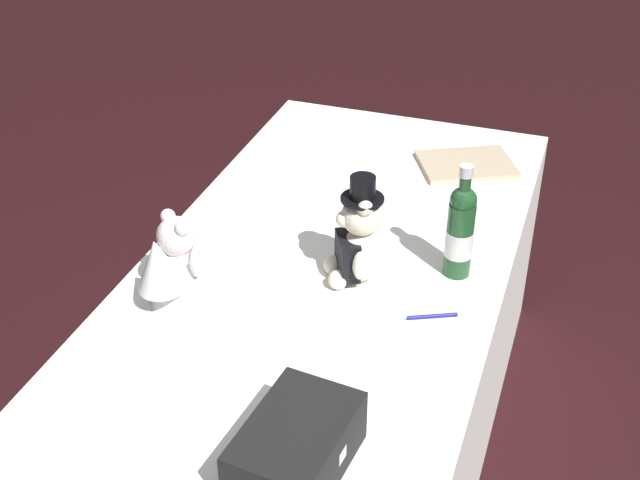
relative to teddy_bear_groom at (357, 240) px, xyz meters
The scene contains 8 objects.
ground_plane 0.86m from the teddy_bear_groom, 92.31° to the left, with size 12.00×12.00×0.00m, color black.
reception_table 0.50m from the teddy_bear_groom, 92.31° to the left, with size 2.01×0.94×0.74m, color white.
teddy_bear_groom is the anchor object (origin of this frame).
teddy_bear_bride 0.46m from the teddy_bear_groom, 121.44° to the left, with size 0.22×0.21×0.24m.
champagne_bottle 0.26m from the teddy_bear_groom, 65.34° to the right, with size 0.07×0.07×0.32m.
signing_pen 0.26m from the teddy_bear_groom, 114.91° to the right, with size 0.07×0.12×0.01m.
gift_case_black 0.66m from the teddy_bear_groom, behind, with size 0.30×0.21×0.12m.
guestbook 0.72m from the teddy_bear_groom, 12.18° to the right, with size 0.21×0.29×0.02m, color tan.
Camera 1 is at (-1.77, -0.61, 2.05)m, focal length 48.93 mm.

